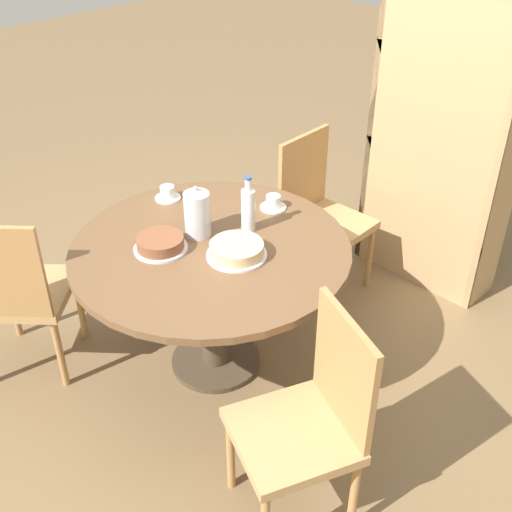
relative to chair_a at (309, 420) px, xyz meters
name	(u,v)px	position (x,y,z in m)	size (l,w,h in m)	color
ground_plane	(216,362)	(-0.86, 0.29, -0.48)	(14.00, 14.00, 0.00)	brown
dining_table	(212,269)	(-0.86, 0.29, 0.11)	(1.28, 1.28, 0.71)	#473828
chair_a	(309,420)	(0.00, 0.00, 0.00)	(0.55, 0.55, 0.91)	#A87A47
chair_b	(320,212)	(-0.96, 1.19, 0.00)	(0.44, 0.44, 0.91)	#A87A47
chair_c	(19,291)	(-1.48, -0.38, 0.00)	(0.59, 0.59, 0.91)	#A87A47
bookshelf	(439,153)	(-0.58, 1.72, 0.32)	(0.81, 0.28, 1.64)	tan
coffee_pot	(197,213)	(-0.97, 0.31, 0.35)	(0.12, 0.12, 0.25)	silver
water_bottle	(248,209)	(-0.84, 0.51, 0.35)	(0.07, 0.07, 0.28)	silver
cake_main	(237,250)	(-0.72, 0.32, 0.26)	(0.27, 0.27, 0.06)	silver
cake_second	(160,244)	(-1.00, 0.11, 0.26)	(0.24, 0.24, 0.06)	silver
cup_a	(273,203)	(-0.90, 0.74, 0.26)	(0.13, 0.13, 0.07)	silver
cup_b	(168,194)	(-1.35, 0.43, 0.26)	(0.13, 0.13, 0.07)	silver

